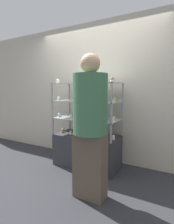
{
  "coord_description": "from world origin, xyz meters",
  "views": [
    {
      "loc": [
        1.45,
        -2.62,
        1.34
      ],
      "look_at": [
        0.0,
        0.0,
        0.97
      ],
      "focal_mm": 28.0,
      "sensor_mm": 36.0,
      "label": 1
    }
  ],
  "objects": [
    {
      "name": "ground_plane",
      "position": [
        0.0,
        0.0,
        0.0
      ],
      "size": [
        20.0,
        20.0,
        0.0
      ],
      "primitive_type": "plane",
      "color": "#2D2D33"
    },
    {
      "name": "back_wall",
      "position": [
        0.0,
        0.42,
        1.3
      ],
      "size": [
        8.0,
        0.05,
        2.6
      ],
      "color": "beige",
      "rests_on": "ground_plane"
    },
    {
      "name": "display_base",
      "position": [
        0.0,
        0.0,
        0.28
      ],
      "size": [
        1.12,
        0.55,
        0.56
      ],
      "color": "#333338",
      "rests_on": "ground_plane"
    },
    {
      "name": "display_riser_lower",
      "position": [
        0.0,
        0.0,
        0.84
      ],
      "size": [
        1.12,
        0.55,
        0.3
      ],
      "color": "#99999E",
      "rests_on": "display_base"
    },
    {
      "name": "display_riser_middle",
      "position": [
        0.0,
        0.0,
        1.14
      ],
      "size": [
        1.12,
        0.55,
        0.3
      ],
      "color": "#99999E",
      "rests_on": "display_riser_lower"
    },
    {
      "name": "display_riser_upper",
      "position": [
        0.0,
        0.0,
        1.44
      ],
      "size": [
        1.12,
        0.55,
        0.3
      ],
      "color": "#99999E",
      "rests_on": "display_riser_middle"
    },
    {
      "name": "layer_cake_centerpiece",
      "position": [
        0.09,
        -0.04,
        0.91
      ],
      "size": [
        0.17,
        0.17,
        0.1
      ],
      "color": "#C66660",
      "rests_on": "display_riser_lower"
    },
    {
      "name": "sheet_cake_frosted",
      "position": [
        0.18,
        0.05,
        0.59
      ],
      "size": [
        0.23,
        0.16,
        0.06
      ],
      "color": "#DBBC84",
      "rests_on": "display_base"
    },
    {
      "name": "cupcake_0",
      "position": [
        -0.5,
        -0.05,
        0.6
      ],
      "size": [
        0.06,
        0.06,
        0.07
      ],
      "color": "#CCB28C",
      "rests_on": "display_base"
    },
    {
      "name": "cupcake_1",
      "position": [
        -0.26,
        -0.11,
        0.6
      ],
      "size": [
        0.06,
        0.06,
        0.07
      ],
      "color": "white",
      "rests_on": "display_base"
    },
    {
      "name": "cupcake_2",
      "position": [
        0.0,
        -0.13,
        0.6
      ],
      "size": [
        0.06,
        0.06,
        0.07
      ],
      "color": "#CCB28C",
      "rests_on": "display_base"
    },
    {
      "name": "cupcake_3",
      "position": [
        0.5,
        -0.05,
        0.6
      ],
      "size": [
        0.06,
        0.06,
        0.07
      ],
      "color": "white",
      "rests_on": "display_base"
    },
    {
      "name": "price_tag_0",
      "position": [
        0.02,
        -0.25,
        0.58
      ],
      "size": [
        0.04,
        0.0,
        0.04
      ],
      "color": "white",
      "rests_on": "display_base"
    },
    {
      "name": "cupcake_4",
      "position": [
        -0.51,
        -0.12,
        0.89
      ],
      "size": [
        0.06,
        0.06,
        0.07
      ],
      "color": "beige",
      "rests_on": "display_riser_lower"
    },
    {
      "name": "cupcake_5",
      "position": [
        -0.25,
        -0.12,
        0.89
      ],
      "size": [
        0.06,
        0.06,
        0.07
      ],
      "color": "white",
      "rests_on": "display_riser_lower"
    },
    {
      "name": "cupcake_6",
      "position": [
        0.24,
        -0.13,
        0.89
      ],
      "size": [
        0.06,
        0.06,
        0.07
      ],
      "color": "#CCB28C",
      "rests_on": "display_riser_lower"
    },
    {
      "name": "cupcake_7",
      "position": [
        0.5,
        -0.05,
        0.89
      ],
      "size": [
        0.06,
        0.06,
        0.07
      ],
      "color": "beige",
      "rests_on": "display_riser_lower"
    },
    {
      "name": "price_tag_1",
      "position": [
        0.3,
        -0.25,
        0.88
      ],
      "size": [
        0.04,
        0.0,
        0.04
      ],
      "color": "white",
      "rests_on": "display_riser_lower"
    },
    {
      "name": "cupcake_8",
      "position": [
        -0.51,
        -0.12,
        1.19
      ],
      "size": [
        0.06,
        0.06,
        0.07
      ],
      "color": "beige",
      "rests_on": "display_riser_middle"
    },
    {
      "name": "cupcake_9",
      "position": [
        -0.26,
        -0.04,
        1.19
      ],
      "size": [
        0.06,
        0.06,
        0.07
      ],
      "color": "white",
      "rests_on": "display_riser_middle"
    },
    {
      "name": "cupcake_10",
      "position": [
        -0.01,
        -0.11,
        1.19
      ],
      "size": [
        0.06,
        0.06,
        0.07
      ],
      "color": "#CCB28C",
      "rests_on": "display_riser_middle"
    },
    {
      "name": "cupcake_11",
      "position": [
        0.24,
        -0.05,
        1.19
      ],
      "size": [
        0.06,
        0.06,
        0.07
      ],
      "color": "#CCB28C",
      "rests_on": "display_riser_middle"
    },
    {
      "name": "cupcake_12",
      "position": [
        0.5,
        -0.04,
        1.19
      ],
      "size": [
        0.06,
        0.06,
        0.07
      ],
      "color": "beige",
      "rests_on": "display_riser_middle"
    },
    {
      "name": "price_tag_2",
      "position": [
        0.32,
        -0.25,
        1.18
      ],
      "size": [
        0.04,
        0.0,
        0.04
      ],
      "color": "white",
      "rests_on": "display_riser_middle"
    },
    {
      "name": "cupcake_13",
      "position": [
        -0.51,
        -0.15,
        1.5
      ],
      "size": [
        0.06,
        0.06,
        0.07
      ],
      "color": "beige",
      "rests_on": "display_riser_upper"
    },
    {
      "name": "cupcake_14",
      "position": [
        -0.01,
        -0.1,
        1.5
      ],
      "size": [
        0.06,
        0.06,
        0.07
      ],
      "color": "beige",
      "rests_on": "display_riser_upper"
    },
    {
      "name": "cupcake_15",
      "position": [
        0.51,
        -0.15,
        1.5
      ],
      "size": [
        0.06,
        0.06,
        0.07
      ],
      "color": "beige",
      "rests_on": "display_riser_upper"
    },
    {
      "name": "price_tag_3",
      "position": [
        -0.1,
        -0.25,
        1.48
      ],
      "size": [
        0.04,
        0.0,
        0.04
      ],
      "color": "white",
      "rests_on": "display_riser_upper"
    },
    {
      "name": "customer_figure",
      "position": [
        0.48,
        -0.79,
        0.94
      ],
      "size": [
        0.41,
        0.41,
        1.76
      ],
      "color": "brown",
      "rests_on": "ground_plane"
    }
  ]
}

